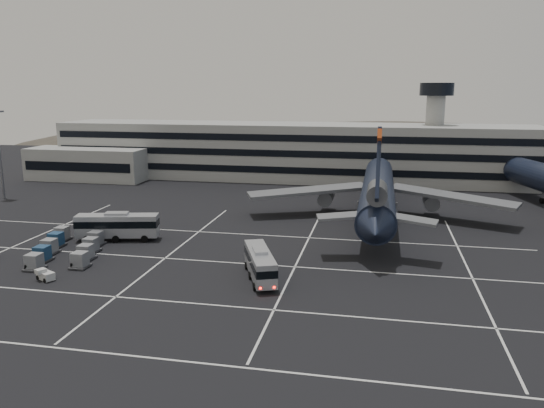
{
  "coord_description": "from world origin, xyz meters",
  "views": [
    {
      "loc": [
        22.15,
        -60.89,
        22.8
      ],
      "look_at": [
        5.99,
        18.59,
        5.0
      ],
      "focal_mm": 35.0,
      "sensor_mm": 36.0,
      "label": 1
    }
  ],
  "objects": [
    {
      "name": "ground",
      "position": [
        0.0,
        0.0,
        0.0
      ],
      "size": [
        260.0,
        260.0,
        0.0
      ],
      "primitive_type": "plane",
      "color": "black",
      "rests_on": "ground"
    },
    {
      "name": "lane_markings",
      "position": [
        0.95,
        0.72,
        0.01
      ],
      "size": [
        90.0,
        55.62,
        0.01
      ],
      "color": "silver",
      "rests_on": "ground"
    },
    {
      "name": "terminal",
      "position": [
        -2.95,
        71.14,
        6.93
      ],
      "size": [
        125.0,
        26.0,
        24.0
      ],
      "color": "gray",
      "rests_on": "ground"
    },
    {
      "name": "hills",
      "position": [
        17.99,
        170.0,
        -12.07
      ],
      "size": [
        352.0,
        180.0,
        44.0
      ],
      "color": "#38332B",
      "rests_on": "ground"
    },
    {
      "name": "trijet_main",
      "position": [
        22.19,
        31.13,
        5.25
      ],
      "size": [
        47.46,
        57.47,
        18.08
      ],
      "rotation": [
        0.0,
        0.0,
        -0.0
      ],
      "color": "black",
      "rests_on": "ground"
    },
    {
      "name": "bus_near",
      "position": [
        8.51,
        -1.13,
        2.08
      ],
      "size": [
        6.29,
        10.95,
        3.81
      ],
      "rotation": [
        0.0,
        0.0,
        0.38
      ],
      "color": "#999BA1",
      "rests_on": "ground"
    },
    {
      "name": "bus_far",
      "position": [
        -16.52,
        10.96,
        2.39
      ],
      "size": [
        12.67,
        5.51,
        4.36
      ],
      "rotation": [
        0.0,
        0.0,
        1.79
      ],
      "color": "#999BA1",
      "rests_on": "ground"
    },
    {
      "name": "tug_b",
      "position": [
        -16.77,
        -6.81,
        0.64
      ],
      "size": [
        2.62,
        2.24,
        1.45
      ],
      "rotation": [
        0.0,
        0.0,
        1.1
      ],
      "color": "#B7B6B2",
      "rests_on": "ground"
    },
    {
      "name": "uld_cluster",
      "position": [
        -20.1,
        2.86,
        1.02
      ],
      "size": [
        12.47,
        15.89,
        2.09
      ],
      "rotation": [
        0.0,
        0.0,
        0.32
      ],
      "color": "#2D2D30",
      "rests_on": "ground"
    }
  ]
}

